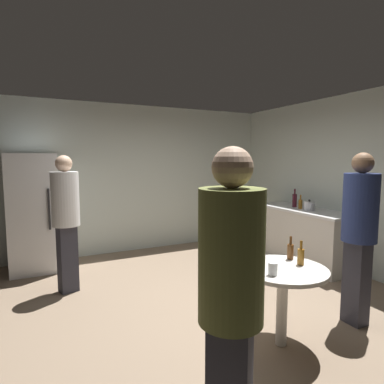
{
  "coord_description": "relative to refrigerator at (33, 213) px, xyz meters",
  "views": [
    {
      "loc": [
        -1.67,
        -3.19,
        1.72
      ],
      "look_at": [
        0.16,
        0.54,
        1.29
      ],
      "focal_mm": 29.93,
      "sensor_mm": 36.0,
      "label": 1
    }
  ],
  "objects": [
    {
      "name": "beer_bottle_brown",
      "position": [
        2.28,
        -3.06,
        -0.08
      ],
      "size": [
        0.06,
        0.06,
        0.23
      ],
      "color": "#593314",
      "rests_on": "foreground_table"
    },
    {
      "name": "person_in_white_shirt",
      "position": [
        0.38,
        -1.08,
        0.14
      ],
      "size": [
        0.42,
        0.42,
        1.77
      ],
      "rotation": [
        0.0,
        0.0,
        -1.29
      ],
      "color": "#2D2D38",
      "rests_on": "ground_plane"
    },
    {
      "name": "plastic_cup_white",
      "position": [
        1.84,
        -3.33,
        -0.11
      ],
      "size": [
        0.08,
        0.08,
        0.11
      ],
      "primitive_type": "cylinder",
      "color": "white",
      "rests_on": "foreground_table"
    },
    {
      "name": "refrigerator",
      "position": [
        0.0,
        0.0,
        0.0
      ],
      "size": [
        0.7,
        0.68,
        1.8
      ],
      "color": "white",
      "rests_on": "ground_plane"
    },
    {
      "name": "wall_side_right",
      "position": [
        4.36,
        -2.2,
        0.45
      ],
      "size": [
        0.06,
        5.2,
        2.7
      ],
      "primitive_type": "cube",
      "color": "beige",
      "rests_on": "ground_plane"
    },
    {
      "name": "wine_bottle_on_counter",
      "position": [
        4.02,
        -1.29,
        0.12
      ],
      "size": [
        0.08,
        0.08,
        0.31
      ],
      "color": "#3F141E",
      "rests_on": "kitchen_counter"
    },
    {
      "name": "foreground_table",
      "position": [
        2.04,
        -3.23,
        -0.27
      ],
      "size": [
        0.8,
        0.8,
        0.73
      ],
      "color": "beige",
      "rests_on": "ground_plane"
    },
    {
      "name": "person_in_navy_shirt",
      "position": [
        3.01,
        -3.26,
        0.15
      ],
      "size": [
        0.35,
        0.35,
        1.79
      ],
      "rotation": [
        0.0,
        0.0,
        3.11
      ],
      "color": "#2D2D38",
      "rests_on": "ground_plane"
    },
    {
      "name": "ground_plane",
      "position": [
        1.73,
        -2.2,
        -0.95
      ],
      "size": [
        5.2,
        5.2,
        0.1
      ],
      "primitive_type": "cube",
      "color": "#7A6651"
    },
    {
      "name": "beer_bottle_amber",
      "position": [
        2.24,
        -3.23,
        -0.08
      ],
      "size": [
        0.06,
        0.06,
        0.23
      ],
      "color": "#8C5919",
      "rests_on": "foreground_table"
    },
    {
      "name": "wall_back",
      "position": [
        1.73,
        0.43,
        0.45
      ],
      "size": [
        5.32,
        0.06,
        2.7
      ],
      "primitive_type": "cube",
      "color": "beige",
      "rests_on": "ground_plane"
    },
    {
      "name": "beer_bottle_on_counter",
      "position": [
        3.96,
        -1.49,
        0.08
      ],
      "size": [
        0.06,
        0.06,
        0.23
      ],
      "color": "#8C5919",
      "rests_on": "kitchen_counter"
    },
    {
      "name": "kitchen_counter",
      "position": [
        4.01,
        -1.53,
        -0.45
      ],
      "size": [
        0.64,
        1.74,
        0.9
      ],
      "color": "beige",
      "rests_on": "ground_plane"
    },
    {
      "name": "person_in_olive_shirt",
      "position": [
        0.94,
        -4.06,
        0.15
      ],
      "size": [
        0.48,
        0.48,
        1.79
      ],
      "rotation": [
        0.0,
        0.0,
        0.75
      ],
      "color": "#2D2D38",
      "rests_on": "ground_plane"
    },
    {
      "name": "kettle",
      "position": [
        3.96,
        -1.68,
        0.07
      ],
      "size": [
        0.24,
        0.17,
        0.18
      ],
      "color": "#B2B2B7",
      "rests_on": "kitchen_counter"
    }
  ]
}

